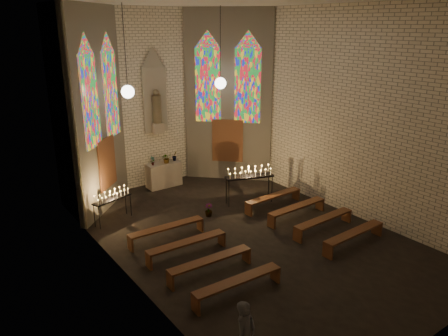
{
  "coord_description": "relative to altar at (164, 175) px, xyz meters",
  "views": [
    {
      "loc": [
        -7.83,
        -9.67,
        6.36
      ],
      "look_at": [
        -0.27,
        0.85,
        2.07
      ],
      "focal_mm": 35.0,
      "sensor_mm": 36.0,
      "label": 1
    }
  ],
  "objects": [
    {
      "name": "votive_stand_left",
      "position": [
        -3.0,
        -2.0,
        0.39
      ],
      "size": [
        1.45,
        0.73,
        1.04
      ],
      "rotation": [
        0.0,
        0.0,
        0.3
      ],
      "color": "black",
      "rests_on": "ground"
    },
    {
      "name": "floor",
      "position": [
        0.0,
        -5.45,
        -0.5
      ],
      "size": [
        12.0,
        12.0,
        0.0
      ],
      "primitive_type": "plane",
      "color": "black",
      "rests_on": "ground"
    },
    {
      "name": "votive_stand_right",
      "position": [
        1.74,
        -3.41,
        0.63
      ],
      "size": [
        1.83,
        0.99,
        1.31
      ],
      "rotation": [
        0.0,
        0.0,
        -0.33
      ],
      "color": "black",
      "rests_on": "ground"
    },
    {
      "name": "room",
      "position": [
        -0.0,
        -2.08,
        3.22
      ],
      "size": [
        8.22,
        12.43,
        7.0
      ],
      "color": "#EDE1C7",
      "rests_on": "ground"
    },
    {
      "name": "pew_right_0",
      "position": [
        2.19,
        -4.25,
        -0.12
      ],
      "size": [
        2.45,
        0.43,
        0.47
      ],
      "rotation": [
        0.0,
        0.0,
        0.03
      ],
      "color": "#502B16",
      "rests_on": "ground"
    },
    {
      "name": "aisle_flower_pot",
      "position": [
        -0.16,
        -3.54,
        -0.27
      ],
      "size": [
        0.34,
        0.34,
        0.46
      ],
      "primitive_type": "imported",
      "rotation": [
        0.0,
        0.0,
        -0.42
      ],
      "color": "#4C723F",
      "rests_on": "ground"
    },
    {
      "name": "altar",
      "position": [
        0.0,
        0.0,
        0.0
      ],
      "size": [
        1.4,
        0.6,
        1.0
      ],
      "primitive_type": "cube",
      "color": "#AD9F8D",
      "rests_on": "ground"
    },
    {
      "name": "flower_vase_center",
      "position": [
        0.12,
        -0.09,
        0.71
      ],
      "size": [
        0.45,
        0.41,
        0.43
      ],
      "primitive_type": "imported",
      "rotation": [
        0.0,
        0.0,
        -0.22
      ],
      "color": "#4C723F",
      "rests_on": "altar"
    },
    {
      "name": "flower_vase_right",
      "position": [
        0.55,
        0.02,
        0.7
      ],
      "size": [
        0.27,
        0.25,
        0.4
      ],
      "primitive_type": "imported",
      "rotation": [
        0.0,
        0.0,
        0.37
      ],
      "color": "#4C723F",
      "rests_on": "altar"
    },
    {
      "name": "pew_right_1",
      "position": [
        2.19,
        -5.45,
        -0.12
      ],
      "size": [
        2.45,
        0.43,
        0.47
      ],
      "rotation": [
        0.0,
        0.0,
        0.03
      ],
      "color": "#502B16",
      "rests_on": "ground"
    },
    {
      "name": "pew_left_1",
      "position": [
        -2.19,
        -5.45,
        -0.12
      ],
      "size": [
        2.45,
        0.43,
        0.47
      ],
      "rotation": [
        0.0,
        0.0,
        -0.03
      ],
      "color": "#502B16",
      "rests_on": "ground"
    },
    {
      "name": "pew_right_2",
      "position": [
        2.19,
        -6.65,
        -0.12
      ],
      "size": [
        2.45,
        0.43,
        0.47
      ],
      "rotation": [
        0.0,
        0.0,
        0.03
      ],
      "color": "#502B16",
      "rests_on": "ground"
    },
    {
      "name": "visitor",
      "position": [
        -3.5,
        -9.79,
        0.23
      ],
      "size": [
        0.63,
        0.54,
        1.46
      ],
      "primitive_type": "imported",
      "rotation": [
        0.0,
        0.0,
        0.42
      ],
      "color": "#45454E",
      "rests_on": "ground"
    },
    {
      "name": "pew_left_0",
      "position": [
        -2.19,
        -4.25,
        -0.12
      ],
      "size": [
        2.45,
        0.43,
        0.47
      ],
      "rotation": [
        0.0,
        0.0,
        -0.03
      ],
      "color": "#502B16",
      "rests_on": "ground"
    },
    {
      "name": "flower_vase_left",
      "position": [
        -0.48,
        -0.01,
        0.68
      ],
      "size": [
        0.23,
        0.19,
        0.37
      ],
      "primitive_type": "imported",
      "rotation": [
        0.0,
        0.0,
        0.39
      ],
      "color": "#4C723F",
      "rests_on": "altar"
    },
    {
      "name": "pew_left_2",
      "position": [
        -2.19,
        -6.65,
        -0.12
      ],
      "size": [
        2.45,
        0.43,
        0.47
      ],
      "rotation": [
        0.0,
        0.0,
        -0.03
      ],
      "color": "#502B16",
      "rests_on": "ground"
    },
    {
      "name": "pew_right_3",
      "position": [
        2.19,
        -7.85,
        -0.12
      ],
      "size": [
        2.45,
        0.43,
        0.47
      ],
      "rotation": [
        0.0,
        0.0,
        0.03
      ],
      "color": "#502B16",
      "rests_on": "ground"
    },
    {
      "name": "pew_left_3",
      "position": [
        -2.19,
        -7.85,
        -0.12
      ],
      "size": [
        2.45,
        0.43,
        0.47
      ],
      "rotation": [
        0.0,
        0.0,
        -0.03
      ],
      "color": "#502B16",
      "rests_on": "ground"
    }
  ]
}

